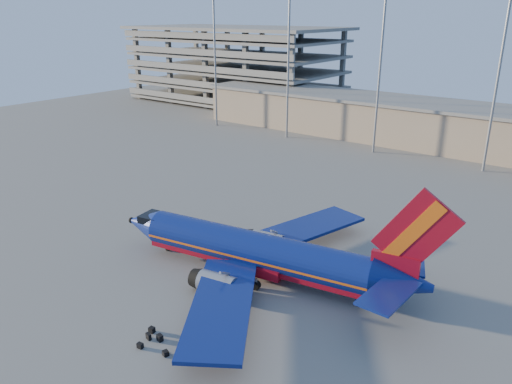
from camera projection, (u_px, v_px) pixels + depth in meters
ground at (245, 242)px, 58.54m from camera, size 220.00×220.00×0.00m
terminal_building at (475, 129)px, 94.83m from camera, size 122.00×16.00×8.50m
parking_garage at (236, 61)px, 145.21m from camera, size 62.00×32.00×21.40m
light_mast_row at (436, 61)px, 84.16m from camera, size 101.60×1.60×28.65m
aircraft_main at (262, 253)px, 50.16m from camera, size 35.34×33.74×12.02m
luggage_pile at (154, 340)px, 40.66m from camera, size 3.68×2.41×0.54m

